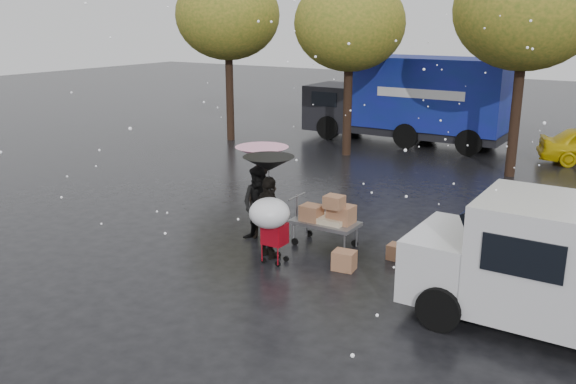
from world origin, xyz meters
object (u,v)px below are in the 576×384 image
Objects in this scene: vendor_cart at (328,216)px; shopping_cart at (270,217)px; white_van at (574,268)px; blue_truck at (411,100)px; person_pink at (263,200)px; person_black at (269,218)px.

vendor_cart is 1.68m from shopping_cart.
blue_truck reaches higher than white_van.
white_van reaches higher than person_pink.
person_black reaches higher than vendor_cart.
blue_truck is (-2.97, 12.33, 1.03)m from vendor_cart.
person_pink is 1.22m from person_black.
white_van reaches higher than vendor_cart.
shopping_cart is at bearing -79.90° from blue_truck.
vendor_cart is 0.18× the size of blue_truck.
blue_truck is at bearing -58.48° from person_black.
person_pink reaches higher than shopping_cart.
blue_truck is (-8.18, 13.73, 0.60)m from white_van.
person_pink reaches higher than vendor_cart.
person_pink is at bearing -26.36° from person_black.
shopping_cart is at bearing -69.02° from person_pink.
vendor_cart is 12.72m from blue_truck.
vendor_cart is 1.04× the size of shopping_cart.
blue_truck is (-2.47, 13.90, 0.69)m from shopping_cart.
person_black is 5.98m from white_van.
shopping_cart is (-0.50, -1.57, 0.34)m from vendor_cart.
person_black is 0.47m from shopping_cart.
person_black is 1.23× the size of shopping_cart.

